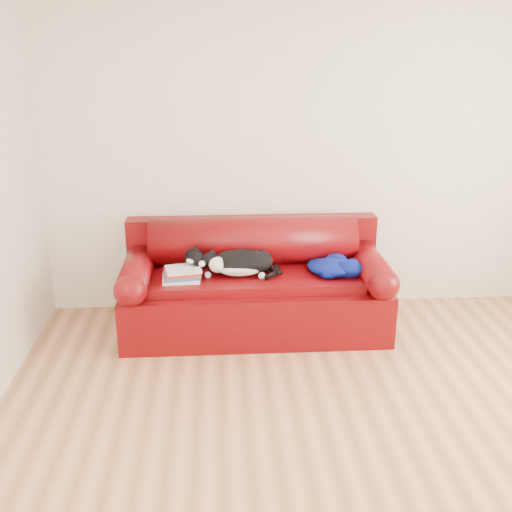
{
  "coord_description": "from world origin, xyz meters",
  "views": [
    {
      "loc": [
        -0.78,
        -2.97,
        2.22
      ],
      "look_at": [
        -0.5,
        1.35,
        0.68
      ],
      "focal_mm": 42.0,
      "sensor_mm": 36.0,
      "label": 1
    }
  ],
  "objects_px": {
    "sofa_base": "(255,302)",
    "book_stack": "(182,274)",
    "cat": "(241,263)",
    "blanket": "(334,266)"
  },
  "relations": [
    {
      "from": "sofa_base",
      "to": "cat",
      "type": "height_order",
      "value": "cat"
    },
    {
      "from": "cat",
      "to": "book_stack",
      "type": "bearing_deg",
      "value": -177.15
    },
    {
      "from": "book_stack",
      "to": "sofa_base",
      "type": "bearing_deg",
      "value": 13.98
    },
    {
      "from": "book_stack",
      "to": "cat",
      "type": "distance_m",
      "value": 0.47
    },
    {
      "from": "sofa_base",
      "to": "cat",
      "type": "distance_m",
      "value": 0.38
    },
    {
      "from": "book_stack",
      "to": "cat",
      "type": "height_order",
      "value": "cat"
    },
    {
      "from": "book_stack",
      "to": "cat",
      "type": "bearing_deg",
      "value": 9.7
    },
    {
      "from": "cat",
      "to": "blanket",
      "type": "height_order",
      "value": "cat"
    },
    {
      "from": "sofa_base",
      "to": "book_stack",
      "type": "xyz_separation_m",
      "value": [
        -0.57,
        -0.14,
        0.31
      ]
    },
    {
      "from": "sofa_base",
      "to": "cat",
      "type": "xyz_separation_m",
      "value": [
        -0.12,
        -0.06,
        0.36
      ]
    }
  ]
}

